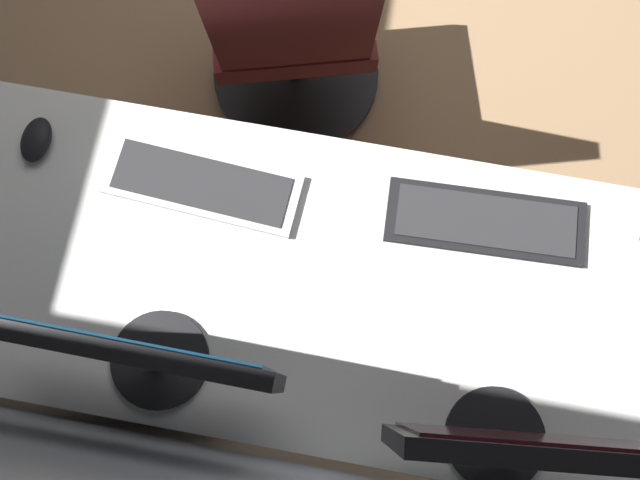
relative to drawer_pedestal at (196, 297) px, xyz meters
name	(u,v)px	position (x,y,z in m)	size (l,w,h in m)	color
desk	(316,291)	(-0.32, -0.03, 0.31)	(2.02, 0.67, 0.73)	white
drawer_pedestal	(196,297)	(0.00, 0.00, 0.00)	(0.40, 0.51, 0.69)	white
monitor_primary	(126,352)	(-0.04, 0.18, 0.63)	(0.53, 0.20, 0.42)	black
monitor_secondary	(536,447)	(-0.73, 0.21, 0.64)	(0.47, 0.20, 0.44)	black
keyboard_main	(485,222)	(-0.65, -0.22, 0.39)	(0.43, 0.16, 0.02)	black
keyboard_spare	(203,184)	(-0.04, -0.20, 0.39)	(0.43, 0.17, 0.02)	silver
mouse_main	(36,140)	(0.33, -0.23, 0.40)	(0.06, 0.10, 0.03)	black
office_chair	(293,28)	(-0.12, -0.76, 0.11)	(0.56, 0.60, 0.97)	maroon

